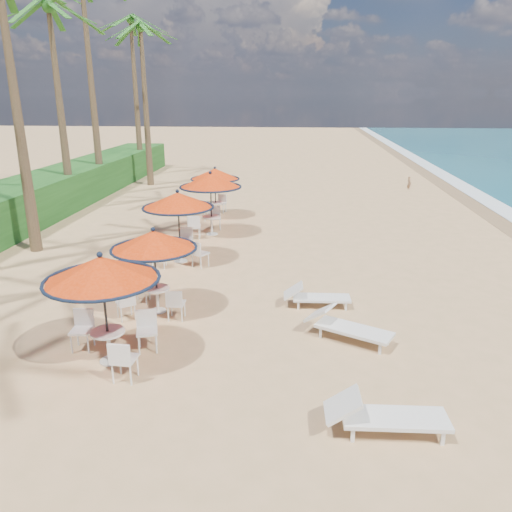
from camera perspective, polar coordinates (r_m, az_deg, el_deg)
The scene contains 14 objects.
ground at distance 10.70m, azimuth 9.77°, elevation -14.01°, with size 160.00×160.00×0.00m, color tan.
scrub_hedge at distance 24.12m, azimuth -26.42°, elevation 4.87°, with size 3.00×40.00×1.80m, color #194716.
station_0 at distance 10.96m, azimuth -16.98°, elevation -2.91°, with size 2.44×2.44×2.55m.
station_1 at distance 13.28m, azimuth -11.74°, elevation 0.58°, with size 2.27×2.27×2.37m.
station_2 at distance 17.26m, azimuth -8.85°, elevation 5.29°, with size 2.46×2.46×2.57m.
station_3 at distance 20.60m, azimuth -5.40°, elevation 7.67°, with size 2.54×2.54×2.65m.
station_4 at distance 23.71m, azimuth -4.73°, elevation 8.81°, with size 2.31×2.39×2.41m.
lounger_near at distance 9.30m, azimuth 14.23°, elevation -17.20°, with size 2.15×0.75×0.76m.
lounger_mid at distance 12.23m, azimuth 10.18°, elevation -7.83°, with size 2.17×1.56×0.75m.
lounger_far at distance 13.91m, azimuth 6.72°, elevation -4.57°, with size 1.86×0.65×0.66m.
palm_4 at distance 26.65m, azimuth -22.50°, elevation 23.64°, with size 5.00×5.00×9.61m.
palm_6 at distance 32.95m, azimuth -12.99°, elevation 23.16°, with size 5.00×5.00×9.61m.
palm_7 at distance 37.33m, azimuth -14.08°, elevation 23.81°, with size 5.00×5.00×10.55m.
person at distance 32.23m, azimuth 17.10°, elevation 8.03°, with size 0.32×0.21×0.87m, color #886345.
Camera 1 is at (-0.95, -9.04, 5.65)m, focal length 35.00 mm.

